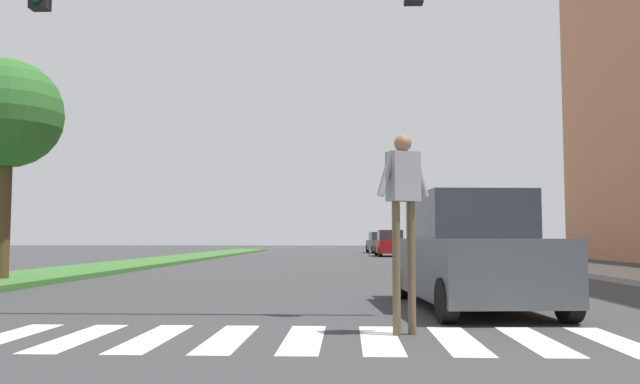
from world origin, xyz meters
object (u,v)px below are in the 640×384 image
at_px(sedan_far_horizon, 380,243).
at_px(sedan_distant, 390,244).
at_px(tree_mid, 7,115).
at_px(traffic_light_gantry, 43,27).
at_px(suv_crossing, 470,253).
at_px(sedan_midblock, 432,248).
at_px(pedestrian_performer, 403,200).

bearing_deg(sedan_far_horizon, sedan_distant, -88.76).
bearing_deg(sedan_distant, tree_mid, -114.70).
distance_m(traffic_light_gantry, suv_crossing, 7.78).
height_order(sedan_midblock, sedan_far_horizon, sedan_midblock).
distance_m(tree_mid, sedan_far_horizon, 36.52).
bearing_deg(sedan_distant, sedan_far_horizon, 91.24).
bearing_deg(sedan_far_horizon, sedan_midblock, -88.18).
xyz_separation_m(suv_crossing, sedan_distant, (0.68, 30.69, -0.14)).
xyz_separation_m(sedan_distant, sedan_far_horizon, (-0.19, 8.95, -0.02)).
bearing_deg(sedan_midblock, traffic_light_gantry, -116.09).
xyz_separation_m(pedestrian_performer, sedan_distant, (2.07, 33.74, -0.88)).
height_order(suv_crossing, sedan_midblock, suv_crossing).
height_order(traffic_light_gantry, sedan_midblock, traffic_light_gantry).
bearing_deg(suv_crossing, sedan_midblock, 85.03).
bearing_deg(traffic_light_gantry, sedan_midblock, 63.91).
distance_m(suv_crossing, sedan_distant, 30.70).
relative_size(tree_mid, traffic_light_gantry, 0.55).
relative_size(suv_crossing, sedan_distant, 1.10).
relative_size(tree_mid, sedan_midblock, 1.40).
xyz_separation_m(sedan_midblock, sedan_far_horizon, (-0.79, 24.91, -0.04)).
height_order(tree_mid, sedan_far_horizon, tree_mid).
relative_size(sedan_distant, sedan_far_horizon, 0.92).
xyz_separation_m(tree_mid, sedan_far_horizon, (11.54, 34.46, -3.65)).
xyz_separation_m(sedan_midblock, sedan_distant, (-0.60, 15.95, -0.02)).
xyz_separation_m(pedestrian_performer, sedan_far_horizon, (1.88, 42.70, -0.89)).
xyz_separation_m(traffic_light_gantry, suv_crossing, (6.75, 1.66, -3.49)).
distance_m(suv_crossing, sedan_midblock, 14.79).
height_order(traffic_light_gantry, sedan_far_horizon, traffic_light_gantry).
bearing_deg(sedan_distant, traffic_light_gantry, -102.94).
distance_m(sedan_midblock, sedan_distant, 15.96).
bearing_deg(tree_mid, sedan_distant, 65.30).
height_order(traffic_light_gantry, sedan_distant, traffic_light_gantry).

